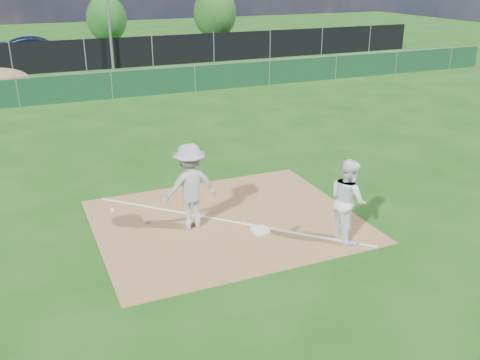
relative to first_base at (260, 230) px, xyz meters
name	(u,v)px	position (x,y,z in m)	size (l,w,h in m)	color
ground	(138,126)	(-0.48, 9.82, -0.06)	(90.00, 90.00, 0.00)	#17480F
infield_dirt	(227,221)	(-0.48, 0.82, -0.05)	(6.00, 5.00, 0.02)	olive
foul_line	(227,220)	(-0.48, 0.82, -0.03)	(0.08, 7.00, 0.01)	white
green_fence	(112,86)	(-0.48, 14.82, 0.54)	(44.00, 0.05, 1.20)	#0E341B
black_fence	(85,55)	(-0.48, 22.82, 0.84)	(46.00, 0.04, 1.80)	black
parking_lot	(75,58)	(-0.48, 27.82, -0.05)	(46.00, 9.00, 0.01)	black
first_base	(260,230)	(0.00, 0.00, 0.00)	(0.34, 0.34, 0.07)	white
play_at_first	(190,186)	(-1.34, 0.87, 0.96)	(2.47, 0.79, 1.99)	#B3B3B6
runner	(348,200)	(1.61, -0.99, 0.87)	(0.90, 0.70, 1.85)	white
car_left	(2,51)	(-4.92, 27.93, 0.65)	(1.64, 4.07, 1.39)	#A4A7AB
car_mid	(38,49)	(-2.80, 27.41, 0.72)	(1.61, 4.62, 1.52)	black
car_right	(164,47)	(5.33, 26.62, 0.55)	(1.68, 4.13, 1.20)	black
tree_mid	(106,19)	(2.98, 34.69, 1.86)	(3.14, 3.14, 3.73)	#382316
tree_right	(215,13)	(11.63, 33.36, 2.11)	(3.54, 3.54, 4.20)	#382316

